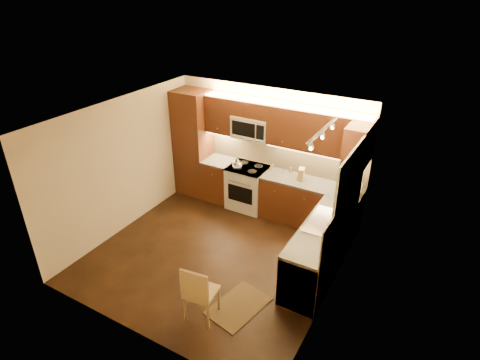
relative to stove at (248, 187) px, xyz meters
The scene contains 37 objects.
floor 1.76m from the stove, 79.85° to the right, with size 4.00×4.00×0.01m, color black.
ceiling 2.66m from the stove, 79.85° to the right, with size 4.00×4.00×0.01m, color beige.
wall_back 0.91m from the stove, 47.29° to the left, with size 4.00×0.01×2.50m, color beige.
wall_front 3.77m from the stove, 85.33° to the right, with size 4.00×0.01×2.50m, color beige.
wall_left 2.51m from the stove, 135.42° to the right, with size 0.01×4.00×2.50m, color beige.
wall_right 2.95m from the stove, 36.06° to the right, with size 0.01×4.00×2.50m, color beige.
pantry 1.52m from the stove, behind, with size 0.70×0.60×2.30m, color #45180E.
base_cab_back_left 0.69m from the stove, behind, with size 0.62×0.60×0.86m, color #45180E.
counter_back_left 0.81m from the stove, behind, with size 0.62×0.60×0.04m, color #3E3A38.
base_cab_back_right 1.34m from the stove, ahead, with size 1.92×0.60×0.86m, color #45180E.
counter_back_right 1.40m from the stove, ahead, with size 1.92×0.60×0.04m, color #3E3A38.
base_cab_right 2.37m from the stove, 32.52° to the right, with size 0.60×2.00×0.86m, color #45180E.
counter_right 2.41m from the stove, 32.52° to the right, with size 0.60×2.00×0.04m, color #3E3A38.
dishwasher 2.81m from the stove, 44.64° to the right, with size 0.58×0.60×0.84m, color silver.
backsplash_back 1.03m from the stove, 25.86° to the left, with size 3.30×0.02×0.60m, color tan.
backsplash_right 2.72m from the stove, 29.11° to the right, with size 0.02×2.00×0.60m, color tan.
upper_cab_back_left 1.58m from the stove, 167.74° to the left, with size 0.62×0.35×0.75m, color #45180E.
upper_cab_back_right 1.95m from the stove, ahead, with size 1.92×0.35×0.75m, color #45180E.
upper_cab_bridge 1.64m from the stove, 90.00° to the left, with size 0.76×0.35×0.31m, color #45180E.
upper_cab_right_corner 2.57m from the stove, ahead, with size 0.35×0.50×0.75m, color #45180E.
stove is the anchor object (origin of this frame).
microwave 1.27m from the stove, 90.00° to the left, with size 0.76×0.38×0.44m, color silver, non-canonical shape.
window_frame 2.79m from the stove, 26.21° to the right, with size 0.03×1.44×1.24m, color silver.
window_blinds 2.77m from the stove, 26.41° to the right, with size 0.02×1.36×1.16m, color silver.
sink 2.35m from the stove, 29.36° to the right, with size 0.52×0.86×0.15m, color silver, non-canonical shape.
faucet 2.52m from the stove, 27.30° to the right, with size 0.20×0.04×0.30m, color silver, non-canonical shape.
track_light_bar 3.01m from the stove, 34.57° to the right, with size 0.04×1.20×0.03m, color silver.
kettle 0.62m from the stove, 138.36° to the right, with size 0.20×0.20×0.23m, color silver, non-canonical shape.
toaster_oven 2.11m from the stove, ahead, with size 0.39×0.30×0.24m, color silver.
knife_block 1.25m from the stove, ahead, with size 0.11×0.17×0.23m, color #A28349.
spice_jar_a 0.71m from the stove, 30.61° to the left, with size 0.04×0.04×0.09m, color silver.
spice_jar_b 0.98m from the stove, 17.03° to the left, with size 0.05×0.05×0.10m, color brown.
spice_jar_c 0.88m from the stove, 11.05° to the left, with size 0.04×0.04×0.09m, color silver.
spice_jar_d 0.67m from the stove, 20.29° to the left, with size 0.04×0.04×0.09m, color #A37230.
soap_bottle 2.28m from the stove, 15.41° to the right, with size 0.09×0.09×0.19m, color #B6B6BA.
rug 2.89m from the stove, 64.23° to the right, with size 0.60×0.91×0.01m, color black.
dining_chair 3.10m from the stove, 73.55° to the right, with size 0.41×0.41×0.93m, color #A28349, non-canonical shape.
Camera 1 is at (3.07, -4.62, 4.35)m, focal length 29.42 mm.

